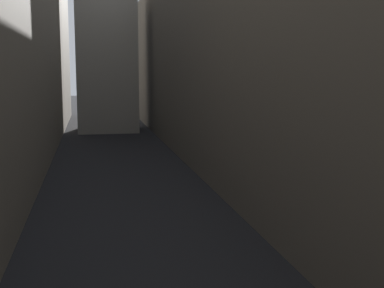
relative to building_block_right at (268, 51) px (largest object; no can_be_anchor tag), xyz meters
The scene contains 2 objects.
ground_plane 14.76m from the building_block_right, behind, with size 264.00×264.00×0.00m, color black.
building_block_right is the anchor object (origin of this frame).
Camera 1 is at (-2.10, 12.05, 7.55)m, focal length 47.67 mm.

